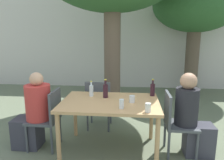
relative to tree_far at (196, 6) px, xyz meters
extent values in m
plane|color=#667056|center=(-2.01, -3.41, -2.47)|extent=(30.00, 30.00, 0.00)
cube|color=beige|center=(-2.01, 0.64, -1.07)|extent=(10.00, 0.08, 2.80)
cylinder|color=brown|center=(-2.13, -1.72, -1.32)|extent=(0.35, 0.35, 2.30)
cylinder|color=brown|center=(0.00, 0.00, -1.53)|extent=(0.38, 0.38, 1.87)
ellipsoid|color=#2D5B2D|center=(0.00, 0.00, 0.05)|extent=(2.35, 2.35, 1.53)
cube|color=tan|center=(-2.01, -3.41, -1.72)|extent=(1.41, 0.98, 0.04)
cylinder|color=tan|center=(-2.65, -3.85, -2.10)|extent=(0.06, 0.06, 0.73)
cylinder|color=tan|center=(-1.37, -3.85, -2.10)|extent=(0.06, 0.06, 0.73)
cylinder|color=tan|center=(-2.65, -2.98, -2.10)|extent=(0.06, 0.06, 0.73)
cylinder|color=tan|center=(-1.37, -2.98, -2.10)|extent=(0.06, 0.06, 0.73)
cube|color=#474C51|center=(-3.03, -3.41, -2.03)|extent=(0.44, 0.44, 0.04)
cube|color=#474C51|center=(-2.83, -3.41, -1.78)|extent=(0.04, 0.44, 0.45)
cylinder|color=#474C51|center=(-3.22, -3.22, -2.26)|extent=(0.04, 0.04, 0.43)
cylinder|color=#474C51|center=(-3.22, -3.60, -2.26)|extent=(0.04, 0.04, 0.43)
cylinder|color=#474C51|center=(-2.84, -3.22, -2.26)|extent=(0.04, 0.04, 0.43)
cylinder|color=#474C51|center=(-2.84, -3.60, -2.26)|extent=(0.04, 0.04, 0.43)
cube|color=#474C51|center=(-0.99, -3.41, -2.03)|extent=(0.44, 0.44, 0.04)
cube|color=#474C51|center=(-1.19, -3.41, -1.78)|extent=(0.04, 0.44, 0.45)
cylinder|color=#474C51|center=(-0.80, -3.60, -2.26)|extent=(0.04, 0.04, 0.43)
cylinder|color=#474C51|center=(-0.80, -3.22, -2.26)|extent=(0.04, 0.04, 0.43)
cylinder|color=#474C51|center=(-1.18, -3.60, -2.26)|extent=(0.04, 0.04, 0.43)
cylinder|color=#474C51|center=(-1.18, -3.22, -2.26)|extent=(0.04, 0.04, 0.43)
cube|color=#474C51|center=(-2.29, -2.60, -2.03)|extent=(0.44, 0.44, 0.04)
cube|color=#474C51|center=(-2.29, -2.80, -1.78)|extent=(0.44, 0.04, 0.45)
cylinder|color=#474C51|center=(-2.10, -2.41, -2.26)|extent=(0.04, 0.04, 0.43)
cylinder|color=#474C51|center=(-2.48, -2.41, -2.26)|extent=(0.04, 0.04, 0.43)
cylinder|color=#474C51|center=(-2.10, -2.79, -2.26)|extent=(0.04, 0.04, 0.43)
cylinder|color=#474C51|center=(-2.48, -2.79, -2.26)|extent=(0.04, 0.04, 0.43)
cube|color=#383842|center=(-3.29, -3.41, -2.24)|extent=(0.40, 0.34, 0.46)
cylinder|color=#C63833|center=(-3.09, -3.41, -1.74)|extent=(0.37, 0.37, 0.53)
sphere|color=tan|center=(-3.09, -3.41, -1.39)|extent=(0.20, 0.20, 0.20)
cube|color=#383842|center=(-0.73, -3.41, -2.24)|extent=(0.40, 0.29, 0.46)
cylinder|color=#232328|center=(-0.93, -3.41, -1.74)|extent=(0.32, 0.32, 0.53)
sphere|color=tan|center=(-0.93, -3.41, -1.38)|extent=(0.23, 0.23, 0.23)
cylinder|color=#331923|center=(-1.38, -3.07, -1.60)|extent=(0.07, 0.07, 0.19)
cylinder|color=#331923|center=(-1.38, -3.07, -1.47)|extent=(0.03, 0.03, 0.07)
cylinder|color=gold|center=(-1.38, -3.07, -1.44)|extent=(0.04, 0.04, 0.01)
cylinder|color=silver|center=(-2.33, -3.18, -1.61)|extent=(0.06, 0.06, 0.17)
cylinder|color=silver|center=(-2.33, -3.18, -1.50)|extent=(0.03, 0.03, 0.06)
cylinder|color=gold|center=(-2.33, -3.18, -1.46)|extent=(0.03, 0.03, 0.01)
cylinder|color=#331923|center=(-2.10, -3.24, -1.59)|extent=(0.08, 0.08, 0.20)
cylinder|color=#331923|center=(-2.10, -3.24, -1.46)|extent=(0.03, 0.03, 0.07)
cylinder|color=gold|center=(-2.10, -3.24, -1.42)|extent=(0.04, 0.04, 0.01)
cylinder|color=white|center=(-1.83, -3.71, -1.63)|extent=(0.06, 0.06, 0.13)
cylinder|color=white|center=(-1.69, -3.44, -1.65)|extent=(0.08, 0.08, 0.10)
cylinder|color=silver|center=(-1.49, -3.81, -1.64)|extent=(0.07, 0.07, 0.11)
camera|label=1|loc=(-1.70, -6.42, -0.73)|focal=35.00mm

